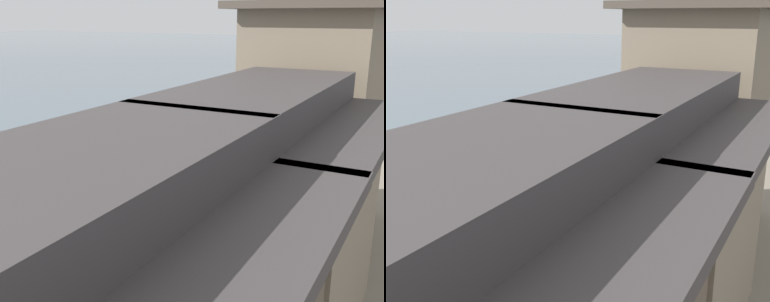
# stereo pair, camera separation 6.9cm
# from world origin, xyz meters

# --- Properties ---
(boat_moored_nearest) EXTENTS (3.97, 0.94, 0.74)m
(boat_moored_nearest) POSITION_xyz_m (-3.34, 39.05, 0.27)
(boat_moored_nearest) COLOR brown
(boat_moored_nearest) RESTS_ON ground
(boat_moored_second) EXTENTS (1.64, 4.54, 0.72)m
(boat_moored_second) POSITION_xyz_m (5.42, 33.43, 0.25)
(boat_moored_second) COLOR brown
(boat_moored_second) RESTS_ON ground
(boat_moored_third) EXTENTS (1.64, 5.33, 0.53)m
(boat_moored_third) POSITION_xyz_m (5.69, 21.87, 0.17)
(boat_moored_third) COLOR #232326
(boat_moored_third) RESTS_ON ground
(boat_moored_far) EXTENTS (1.35, 3.68, 0.56)m
(boat_moored_far) POSITION_xyz_m (5.60, 47.43, 0.19)
(boat_moored_far) COLOR #423328
(boat_moored_far) RESTS_ON ground
(boat_midriver_drifting) EXTENTS (1.18, 3.67, 0.80)m
(boat_midriver_drifting) POSITION_xyz_m (-4.13, 55.11, 0.30)
(boat_midriver_drifting) COLOR brown
(boat_midriver_drifting) RESTS_ON ground
(boat_upstream_distant) EXTENTS (1.71, 3.93, 0.54)m
(boat_upstream_distant) POSITION_xyz_m (5.93, 14.79, 0.18)
(boat_upstream_distant) COLOR #423328
(boat_upstream_distant) RESTS_ON ground
(house_waterfront_second) EXTENTS (5.95, 6.66, 6.14)m
(house_waterfront_second) POSITION_xyz_m (10.67, 9.26, 3.91)
(house_waterfront_second) COLOR gray
(house_waterfront_second) RESTS_ON riverbank_right
(house_waterfront_tall) EXTENTS (5.20, 5.63, 8.74)m
(house_waterfront_tall) POSITION_xyz_m (10.30, 15.71, 5.22)
(house_waterfront_tall) COLOR #7F705B
(house_waterfront_tall) RESTS_ON riverbank_right
(mooring_post_dock_mid) EXTENTS (0.20, 0.20, 0.83)m
(mooring_post_dock_mid) POSITION_xyz_m (7.78, 10.92, 1.32)
(mooring_post_dock_mid) COLOR #473828
(mooring_post_dock_mid) RESTS_ON riverbank_right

